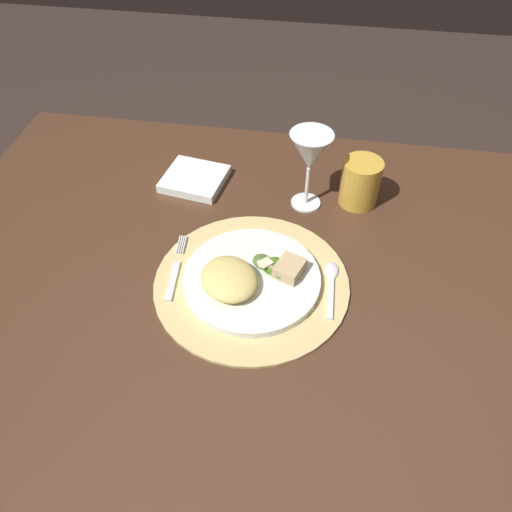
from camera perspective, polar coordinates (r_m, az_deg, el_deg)
ground_plane at (r=1.55m, az=0.99°, el=-20.40°), size 6.00×6.00×0.00m
dining_table at (r=1.04m, az=1.40°, el=-7.49°), size 1.32×0.91×0.74m
placemat at (r=0.90m, az=-0.51°, el=-3.04°), size 0.35×0.35×0.01m
dinner_plate at (r=0.89m, az=-0.51°, el=-2.61°), size 0.24×0.24×0.01m
pasta_serving at (r=0.86m, az=-3.04°, el=-2.58°), size 0.14×0.14×0.03m
salad_greens at (r=0.89m, az=1.81°, el=-1.08°), size 0.08×0.07×0.03m
bread_piece at (r=0.88m, az=3.80°, el=-1.42°), size 0.06×0.06×0.02m
fork at (r=0.92m, az=-9.08°, el=-1.58°), size 0.03×0.16×0.00m
spoon at (r=0.90m, az=8.46°, el=-2.69°), size 0.02×0.13×0.01m
napkin at (r=1.11m, az=-6.93°, el=8.62°), size 0.14×0.14×0.02m
wine_glass at (r=0.98m, az=6.12°, el=11.40°), size 0.08×0.08×0.17m
amber_tumbler at (r=1.05m, az=11.67°, el=8.12°), size 0.08×0.08×0.10m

